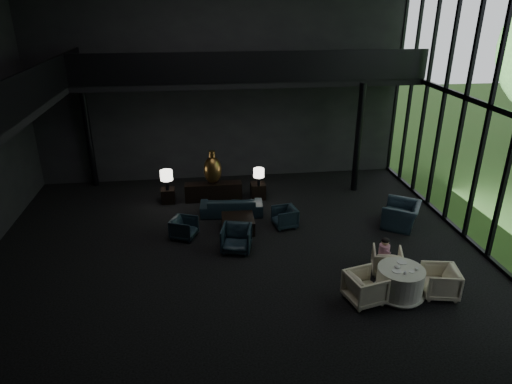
{
  "coord_description": "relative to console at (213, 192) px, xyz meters",
  "views": [
    {
      "loc": [
        -0.86,
        -11.34,
        6.74
      ],
      "look_at": [
        0.62,
        0.5,
        1.61
      ],
      "focal_mm": 32.0,
      "sensor_mm": 36.0,
      "label": 1
    }
  ],
  "objects": [
    {
      "name": "floor",
      "position": [
        0.51,
        -3.71,
        -0.32
      ],
      "size": [
        14.0,
        12.0,
        0.02
      ],
      "primitive_type": "cube",
      "color": "black",
      "rests_on": "ground"
    },
    {
      "name": "wall_back",
      "position": [
        0.51,
        2.29,
        3.68
      ],
      "size": [
        14.0,
        0.04,
        8.0
      ],
      "primitive_type": "cube",
      "color": "black",
      "rests_on": "ground"
    },
    {
      "name": "wall_front",
      "position": [
        0.51,
        -9.71,
        3.68
      ],
      "size": [
        14.0,
        0.04,
        8.0
      ],
      "primitive_type": "cube",
      "color": "black",
      "rests_on": "ground"
    },
    {
      "name": "curtain_wall",
      "position": [
        7.46,
        -3.71,
        3.68
      ],
      "size": [
        0.2,
        12.0,
        8.0
      ],
      "primitive_type": null,
      "color": "black",
      "rests_on": "ground"
    },
    {
      "name": "mezzanine_back",
      "position": [
        1.51,
        1.29,
        3.68
      ],
      "size": [
        12.0,
        2.0,
        0.25
      ],
      "primitive_type": "cube",
      "color": "black",
      "rests_on": "wall_back"
    },
    {
      "name": "railing_left",
      "position": [
        -4.49,
        -3.71,
        4.28
      ],
      "size": [
        0.06,
        12.0,
        1.0
      ],
      "primitive_type": "cube",
      "color": "black",
      "rests_on": "mezzanine_left"
    },
    {
      "name": "railing_back",
      "position": [
        1.51,
        0.29,
        4.28
      ],
      "size": [
        12.0,
        0.06,
        1.0
      ],
      "primitive_type": "cube",
      "color": "black",
      "rests_on": "mezzanine_back"
    },
    {
      "name": "column_nw",
      "position": [
        -4.49,
        1.99,
        1.68
      ],
      "size": [
        0.24,
        0.24,
        4.0
      ],
      "primitive_type": "cylinder",
      "color": "black",
      "rests_on": "floor"
    },
    {
      "name": "column_ne",
      "position": [
        5.31,
        0.29,
        1.68
      ],
      "size": [
        0.24,
        0.24,
        4.0
      ],
      "primitive_type": "cylinder",
      "color": "black",
      "rests_on": "floor"
    },
    {
      "name": "console",
      "position": [
        0.0,
        0.0,
        0.0
      ],
      "size": [
        2.02,
        0.46,
        0.64
      ],
      "primitive_type": "cube",
      "color": "black",
      "rests_on": "floor"
    },
    {
      "name": "bronze_urn",
      "position": [
        -0.0,
        0.03,
        0.83
      ],
      "size": [
        0.64,
        0.64,
        1.18
      ],
      "color": "olive",
      "rests_on": "console"
    },
    {
      "name": "side_table_left",
      "position": [
        -1.6,
        -0.01,
        -0.06
      ],
      "size": [
        0.47,
        0.47,
        0.52
      ],
      "primitive_type": "cube",
      "color": "black",
      "rests_on": "floor"
    },
    {
      "name": "table_lamp_left",
      "position": [
        -1.6,
        -0.1,
        0.71
      ],
      "size": [
        0.43,
        0.43,
        0.72
      ],
      "color": "black",
      "rests_on": "side_table_left"
    },
    {
      "name": "side_table_right",
      "position": [
        1.6,
        -0.03,
        -0.04
      ],
      "size": [
        0.52,
        0.52,
        0.57
      ],
      "primitive_type": "cube",
      "color": "black",
      "rests_on": "floor"
    },
    {
      "name": "table_lamp_right",
      "position": [
        1.6,
        -0.24,
        0.71
      ],
      "size": [
        0.38,
        0.38,
        0.63
      ],
      "color": "black",
      "rests_on": "side_table_right"
    },
    {
      "name": "sofa",
      "position": [
        0.55,
        -1.26,
        0.08
      ],
      "size": [
        2.09,
        0.74,
        0.8
      ],
      "primitive_type": "imported",
      "rotation": [
        0.0,
        0.0,
        3.08
      ],
      "color": "#294451",
      "rests_on": "floor"
    },
    {
      "name": "lounge_armchair_west",
      "position": [
        -0.99,
        -2.69,
        0.0
      ],
      "size": [
        0.79,
        0.81,
        0.65
      ],
      "primitive_type": "imported",
      "rotation": [
        0.0,
        0.0,
        1.18
      ],
      "color": "black",
      "rests_on": "floor"
    },
    {
      "name": "lounge_armchair_east",
      "position": [
        2.15,
        -2.34,
        0.01
      ],
      "size": [
        0.7,
        0.74,
        0.66
      ],
      "primitive_type": "imported",
      "rotation": [
        0.0,
        0.0,
        -1.39
      ],
      "color": "black",
      "rests_on": "floor"
    },
    {
      "name": "lounge_armchair_south",
      "position": [
        0.51,
        -3.65,
        0.13
      ],
      "size": [
        1.04,
        1.0,
        0.9
      ],
      "primitive_type": "imported",
      "rotation": [
        0.0,
        0.0,
        -0.23
      ],
      "color": "#1F2D35",
      "rests_on": "floor"
    },
    {
      "name": "window_armchair",
      "position": [
        5.81,
        -2.78,
        0.27
      ],
      "size": [
        1.46,
        1.61,
        1.18
      ],
      "primitive_type": "imported",
      "rotation": [
        0.0,
        0.0,
        -2.13
      ],
      "color": "#14262B",
      "rests_on": "floor"
    },
    {
      "name": "coffee_table",
      "position": [
        0.66,
        -2.42,
        -0.1
      ],
      "size": [
        1.01,
        1.01,
        0.44
      ],
      "primitive_type": "cube",
      "rotation": [
        0.0,
        0.0,
        -0.03
      ],
      "color": "black",
      "rests_on": "floor"
    },
    {
      "name": "dining_table",
      "position": [
        4.25,
        -6.28,
        0.01
      ],
      "size": [
        1.27,
        1.27,
        0.75
      ],
      "color": "white",
      "rests_on": "floor"
    },
    {
      "name": "dining_chair_north",
      "position": [
        4.34,
        -5.26,
        0.04
      ],
      "size": [
        0.88,
        0.85,
        0.73
      ],
      "primitive_type": "imported",
      "rotation": [
        0.0,
        0.0,
        2.84
      ],
      "color": "beige",
      "rests_on": "floor"
    },
    {
      "name": "dining_chair_east",
      "position": [
        5.23,
        -6.37,
        0.11
      ],
      "size": [
        0.94,
        0.98,
        0.86
      ],
      "primitive_type": "imported",
      "rotation": [
        0.0,
        0.0,
        -1.77
      ],
      "color": "#B39E8F",
      "rests_on": "floor"
    },
    {
      "name": "dining_chair_west",
      "position": [
        3.34,
        -6.4,
        0.14
      ],
      "size": [
        1.02,
        1.07,
        0.92
      ],
      "primitive_type": "imported",
      "rotation": [
        0.0,
        0.0,
        1.82
      ],
      "color": "beige",
      "rests_on": "floor"
    },
    {
      "name": "child",
      "position": [
        4.22,
        -5.29,
        0.42
      ],
      "size": [
        0.28,
        0.28,
        0.6
      ],
      "rotation": [
        0.0,
        0.0,
        3.14
      ],
      "color": "#C78697",
      "rests_on": "dining_chair_north"
    },
    {
      "name": "plate_a",
      "position": [
        4.1,
        -6.35,
        0.44
      ],
      "size": [
        0.26,
        0.26,
        0.01
      ],
      "primitive_type": "cylinder",
      "rotation": [
        0.0,
        0.0,
        0.19
      ],
      "color": "white",
      "rests_on": "dining_table"
    },
    {
      "name": "plate_b",
      "position": [
        4.38,
        -6.0,
        0.44
      ],
      "size": [
        0.31,
        0.31,
        0.02
      ],
      "primitive_type": "cylinder",
      "rotation": [
        0.0,
        0.0,
        -0.35
      ],
      "color": "white",
      "rests_on": "dining_table"
    },
    {
      "name": "saucer",
      "position": [
        4.43,
        -6.41,
        0.44
      ],
      "size": [
        0.21,
        0.21,
        0.01
      ],
      "primitive_type": "cylinder",
      "rotation": [
        0.0,
        0.0,
        -0.41
      ],
      "color": "white",
      "rests_on": "dining_table"
    },
    {
      "name": "coffee_cup",
      "position": [
        4.58,
        -6.37,
        0.47
      ],
      "size": [
        0.11,
        0.11,
        0.06
      ],
      "primitive_type": "cylinder",
      "rotation": [
        0.0,
        0.0,
        -0.39
      ],
      "color": "white",
      "rests_on": "saucer"
    },
    {
      "name": "cereal_bowl",
      "position": [
        4.16,
        -6.23,
        0.47
      ],
      "size": [
        0.15,
        0.15,
        0.07
      ],
      "primitive_type": "ellipsoid",
      "color": "white",
      "rests_on": "dining_table"
    },
    {
      "name": "cream_pot",
      "position": [
        4.23,
        -6.5,
        0.47
      ],
      "size": [
        0.07,
        0.07,
        0.07
      ],
      "primitive_type": "cylinder",
      "rotation": [
        0.0,
        0.0,
        0.24
      ],
      "color": "#99999E",
      "rests_on": "dining_table"
    }
  ]
}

